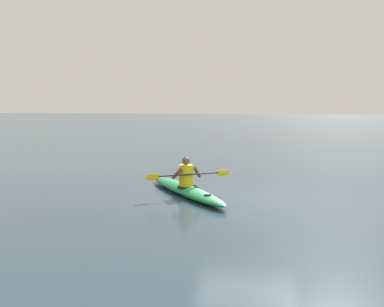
{
  "coord_description": "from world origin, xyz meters",
  "views": [
    {
      "loc": [
        -0.56,
        12.29,
        2.49
      ],
      "look_at": [
        1.03,
        2.36,
        1.41
      ],
      "focal_mm": 46.03,
      "sensor_mm": 36.0,
      "label": 1
    }
  ],
  "objects": [
    {
      "name": "kayaker",
      "position": [
        1.63,
        -0.39,
        0.56
      ],
      "size": [
        2.03,
        1.32,
        0.77
      ],
      "color": "yellow",
      "rests_on": "kayak"
    },
    {
      "name": "kayak",
      "position": [
        1.66,
        -0.44,
        0.12
      ],
      "size": [
        3.03,
        4.23,
        0.24
      ],
      "color": "#19723F",
      "rests_on": "ground"
    },
    {
      "name": "ground_plane",
      "position": [
        0.0,
        0.0,
        0.0
      ],
      "size": [
        160.0,
        160.0,
        0.0
      ],
      "primitive_type": "plane",
      "color": "#283D4C"
    }
  ]
}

